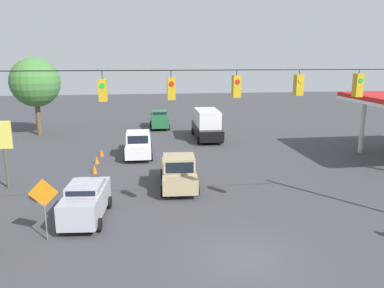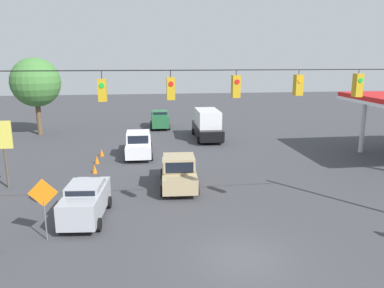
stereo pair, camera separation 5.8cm
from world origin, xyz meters
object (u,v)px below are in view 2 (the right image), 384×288
object	(u,v)px
overhead_signal_span	(236,122)
tree_horizon_left	(36,83)
pickup_truck_white_withflow_far	(139,144)
box_truck_black_oncoming_deep	(207,125)
traffic_cone_nearest	(75,212)
traffic_cone_fourth	(95,169)
pickup_truck_tan_withflow_mid	(179,172)
traffic_cone_third	(91,181)
sedan_green_withflow_deep	(160,119)
sedan_silver_parked_shoulder	(86,201)
work_zone_sign	(43,198)
traffic_cone_fifth	(97,160)
traffic_cone_second	(80,196)
traffic_cone_farthest	(102,152)

from	to	relation	value
overhead_signal_span	tree_horizon_left	size ratio (longest dim) A/B	2.53
pickup_truck_white_withflow_far	box_truck_black_oncoming_deep	distance (m)	8.80
traffic_cone_nearest	traffic_cone_fourth	size ratio (longest dim) A/B	1.00
pickup_truck_tan_withflow_mid	traffic_cone_third	size ratio (longest dim) A/B	8.94
traffic_cone_nearest	traffic_cone_third	world-z (taller)	same
sedan_green_withflow_deep	sedan_silver_parked_shoulder	size ratio (longest dim) A/B	1.00
sedan_green_withflow_deep	pickup_truck_white_withflow_far	xyz separation A→B (m)	(2.37, 12.15, -0.07)
pickup_truck_tan_withflow_mid	work_zone_sign	bearing A→B (deg)	43.31
overhead_signal_span	traffic_cone_fifth	bearing A→B (deg)	-60.77
sedan_silver_parked_shoulder	traffic_cone_second	bearing A→B (deg)	-74.66
pickup_truck_tan_withflow_mid	box_truck_black_oncoming_deep	distance (m)	14.33
traffic_cone_second	traffic_cone_fifth	xyz separation A→B (m)	(-0.08, -7.69, 0.00)
pickup_truck_white_withflow_far	traffic_cone_nearest	bearing A→B (deg)	75.10
pickup_truck_white_withflow_far	pickup_truck_tan_withflow_mid	bearing A→B (deg)	107.18
traffic_cone_farthest	traffic_cone_nearest	bearing A→B (deg)	89.41
traffic_cone_fourth	tree_horizon_left	distance (m)	16.94
sedan_silver_parked_shoulder	traffic_cone_farthest	distance (m)	12.49
traffic_cone_second	traffic_cone_third	bearing A→B (deg)	-96.35
overhead_signal_span	pickup_truck_white_withflow_far	distance (m)	16.26
sedan_green_withflow_deep	traffic_cone_fifth	size ratio (longest dim) A/B	7.41
pickup_truck_white_withflow_far	traffic_cone_fifth	bearing A→B (deg)	31.17
tree_horizon_left	traffic_cone_third	bearing A→B (deg)	113.02
sedan_silver_parked_shoulder	work_zone_sign	distance (m)	2.68
sedan_silver_parked_shoulder	traffic_cone_farthest	world-z (taller)	sedan_silver_parked_shoulder
traffic_cone_third	work_zone_sign	distance (m)	7.37
traffic_cone_fourth	tree_horizon_left	world-z (taller)	tree_horizon_left
overhead_signal_span	traffic_cone_nearest	size ratio (longest dim) A/B	33.63
pickup_truck_tan_withflow_mid	traffic_cone_second	bearing A→B (deg)	15.64
traffic_cone_second	tree_horizon_left	distance (m)	21.53
traffic_cone_fourth	traffic_cone_fifth	bearing A→B (deg)	-87.39
traffic_cone_third	sedan_silver_parked_shoulder	bearing A→B (deg)	94.54
sedan_silver_parked_shoulder	traffic_cone_third	size ratio (longest dim) A/B	7.42
sedan_green_withflow_deep	traffic_cone_fourth	size ratio (longest dim) A/B	7.41
overhead_signal_span	pickup_truck_tan_withflow_mid	size ratio (longest dim) A/B	3.76
sedan_silver_parked_shoulder	traffic_cone_fourth	size ratio (longest dim) A/B	7.42
traffic_cone_third	traffic_cone_farthest	size ratio (longest dim) A/B	1.00
traffic_cone_third	traffic_cone_nearest	bearing A→B (deg)	87.85
traffic_cone_second	work_zone_sign	distance (m)	4.89
traffic_cone_nearest	tree_horizon_left	xyz separation A→B (m)	(7.10, -21.97, 5.10)
sedan_green_withflow_deep	traffic_cone_second	bearing A→B (deg)	75.48
traffic_cone_nearest	traffic_cone_fourth	bearing A→B (deg)	-90.69
sedan_green_withflow_deep	traffic_cone_nearest	bearing A→B (deg)	77.04
sedan_silver_parked_shoulder	traffic_cone_fourth	world-z (taller)	sedan_silver_parked_shoulder
pickup_truck_white_withflow_far	traffic_cone_fourth	bearing A→B (deg)	54.90
pickup_truck_tan_withflow_mid	sedan_silver_parked_shoulder	xyz separation A→B (m)	(5.05, 4.12, 0.01)
pickup_truck_white_withflow_far	traffic_cone_third	xyz separation A→B (m)	(2.98, 7.04, -0.68)
pickup_truck_white_withflow_far	traffic_cone_third	distance (m)	7.67
box_truck_black_oncoming_deep	traffic_cone_fifth	bearing A→B (deg)	37.58
traffic_cone_second	tree_horizon_left	xyz separation A→B (m)	(6.99, -19.71, 5.10)
overhead_signal_span	sedan_silver_parked_shoulder	xyz separation A→B (m)	(6.77, -2.98, -4.31)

